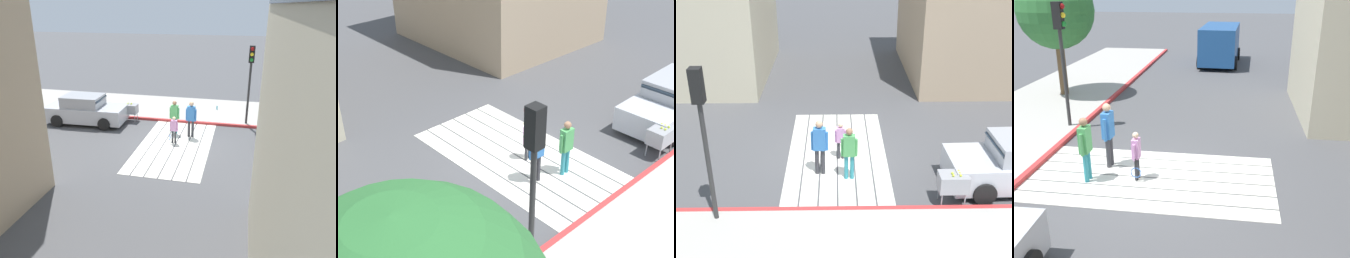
# 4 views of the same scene
# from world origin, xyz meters

# --- Properties ---
(ground_plane) EXTENTS (120.00, 120.00, 0.00)m
(ground_plane) POSITION_xyz_m (0.00, 0.00, 0.00)
(ground_plane) COLOR #4C4C4F
(crosswalk_stripes) EXTENTS (6.40, 3.25, 0.01)m
(crosswalk_stripes) POSITION_xyz_m (0.00, 0.00, 0.01)
(crosswalk_stripes) COLOR silver
(crosswalk_stripes) RESTS_ON ground
(curb_painted) EXTENTS (0.16, 40.00, 0.13)m
(curb_painted) POSITION_xyz_m (-3.25, 0.00, 0.07)
(curb_painted) COLOR #BC3333
(curb_painted) RESTS_ON ground
(traffic_light_corner) EXTENTS (0.39, 0.28, 4.24)m
(traffic_light_corner) POSITION_xyz_m (-3.58, 3.19, 3.04)
(traffic_light_corner) COLOR #2D2D2D
(traffic_light_corner) RESTS_ON ground
(tennis_ball_cart) EXTENTS (0.56, 0.80, 1.02)m
(tennis_ball_cart) POSITION_xyz_m (-2.90, -3.17, 0.70)
(tennis_ball_cart) COLOR #99999E
(tennis_ball_cart) RESTS_ON ground
(pedestrian_adult_lead) EXTENTS (0.25, 0.53, 1.82)m
(pedestrian_adult_lead) POSITION_xyz_m (-1.26, 0.53, 1.06)
(pedestrian_adult_lead) COLOR #333338
(pedestrian_adult_lead) RESTS_ON ground
(pedestrian_adult_trailing) EXTENTS (0.23, 0.50, 1.71)m
(pedestrian_adult_trailing) POSITION_xyz_m (-1.56, -0.36, 1.00)
(pedestrian_adult_trailing) COLOR teal
(pedestrian_adult_trailing) RESTS_ON ground
(pedestrian_child_with_racket) EXTENTS (0.28, 0.40, 1.31)m
(pedestrian_child_with_racket) POSITION_xyz_m (-0.32, -0.13, 0.74)
(pedestrian_child_with_racket) COLOR #333338
(pedestrian_child_with_racket) RESTS_ON ground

